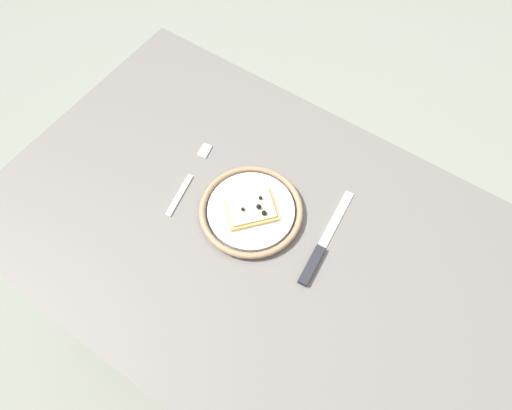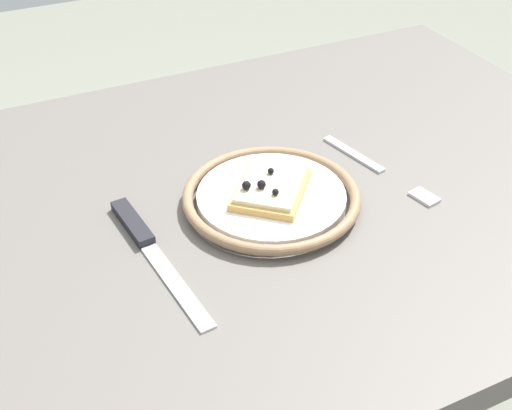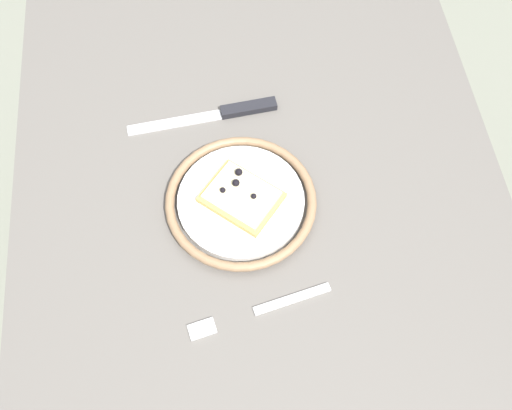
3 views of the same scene
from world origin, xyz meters
name	(u,v)px [view 3 (image 3 of 3)]	position (x,y,z in m)	size (l,w,h in m)	color
ground_plane	(257,323)	(0.00, 0.00, 0.00)	(6.00, 6.00, 0.00)	gray
dining_table	(258,203)	(0.00, 0.00, 0.68)	(1.16, 0.74, 0.77)	#5B5651
plate	(241,201)	(-0.05, 0.03, 0.79)	(0.22, 0.22, 0.02)	white
pizza_slice_near	(241,196)	(-0.05, 0.03, 0.80)	(0.13, 0.13, 0.03)	tan
knife	(228,112)	(0.12, 0.03, 0.78)	(0.04, 0.24, 0.01)	silver
fork	(259,310)	(-0.21, 0.03, 0.78)	(0.06, 0.20, 0.00)	silver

